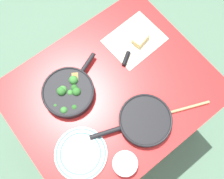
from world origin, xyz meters
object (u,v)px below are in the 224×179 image
at_px(grater_knife, 129,51).
at_px(cheese_block, 140,39).
at_px(skillet_broccoli, 69,92).
at_px(skillet_eggs, 144,121).
at_px(prep_bowl_steel, 125,164).
at_px(dinner_plate_stack, 81,153).
at_px(wooden_spoon, 170,113).

height_order(grater_knife, cheese_block, cheese_block).
distance_m(skillet_broccoli, cheese_block, 0.50).
height_order(skillet_eggs, grater_knife, skillet_eggs).
bearing_deg(cheese_block, prep_bowl_steel, 43.76).
bearing_deg(dinner_plate_stack, wooden_spoon, 166.46).
relative_size(skillet_eggs, cheese_block, 3.94).
relative_size(skillet_broccoli, cheese_block, 3.63).
distance_m(wooden_spoon, dinner_plate_stack, 0.49).
distance_m(skillet_eggs, cheese_block, 0.47).
height_order(wooden_spoon, dinner_plate_stack, dinner_plate_stack).
bearing_deg(prep_bowl_steel, dinner_plate_stack, -50.65).
xyz_separation_m(skillet_eggs, cheese_block, (-0.29, -0.37, -0.01)).
bearing_deg(dinner_plate_stack, skillet_eggs, 168.82).
bearing_deg(prep_bowl_steel, wooden_spoon, -171.00).
distance_m(cheese_block, dinner_plate_stack, 0.70).
bearing_deg(prep_bowl_steel, cheese_block, -136.24).
height_order(skillet_eggs, cheese_block, skillet_eggs).
distance_m(skillet_broccoli, dinner_plate_stack, 0.32).
distance_m(wooden_spoon, prep_bowl_steel, 0.34).
bearing_deg(grater_knife, dinner_plate_stack, 175.26).
height_order(skillet_broccoli, cheese_block, skillet_broccoli).
xyz_separation_m(skillet_broccoli, prep_bowl_steel, (-0.00, 0.46, -0.01)).
xyz_separation_m(skillet_broccoli, cheese_block, (-0.50, -0.01, -0.01)).
bearing_deg(wooden_spoon, cheese_block, -87.45).
distance_m(skillet_broccoli, wooden_spoon, 0.53).
xyz_separation_m(wooden_spoon, dinner_plate_stack, (0.48, -0.11, 0.00)).
xyz_separation_m(skillet_broccoli, wooden_spoon, (-0.34, 0.40, -0.02)).
relative_size(grater_knife, prep_bowl_steel, 2.02).
relative_size(cheese_block, dinner_plate_stack, 0.40).
height_order(skillet_eggs, prep_bowl_steel, skillet_eggs).
xyz_separation_m(skillet_eggs, prep_bowl_steel, (0.21, 0.10, -0.00)).
xyz_separation_m(skillet_broccoli, dinner_plate_stack, (0.13, 0.29, -0.02)).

